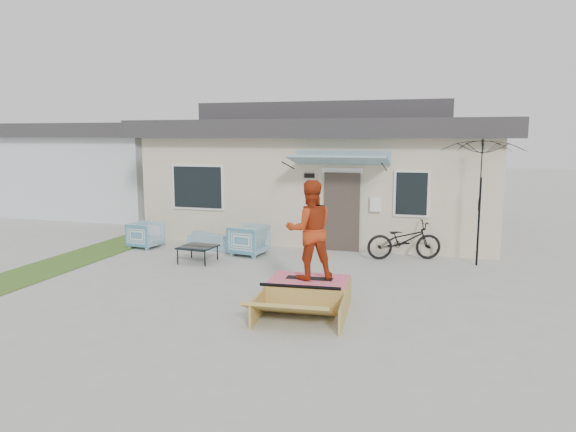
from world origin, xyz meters
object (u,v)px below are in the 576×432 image
(armchair_right, at_px, (248,239))
(coffee_table, at_px, (198,254))
(skater, at_px, (310,228))
(loveseat, at_px, (215,237))
(skate_ramp, at_px, (309,292))
(patio_umbrella, at_px, (480,192))
(armchair_left, at_px, (146,234))
(skateboard, at_px, (309,278))
(bicycle, at_px, (404,236))

(armchair_right, bearing_deg, coffee_table, -31.12)
(armchair_right, height_order, skater, skater)
(loveseat, bearing_deg, skate_ramp, 153.65)
(skater, bearing_deg, patio_umbrella, -154.15)
(armchair_right, bearing_deg, loveseat, -104.34)
(loveseat, relative_size, coffee_table, 1.95)
(armchair_left, distance_m, skater, 6.67)
(coffee_table, xyz_separation_m, patio_umbrella, (6.52, 1.60, 1.55))
(coffee_table, bearing_deg, skateboard, -35.03)
(armchair_right, relative_size, skate_ramp, 0.46)
(armchair_right, xyz_separation_m, bicycle, (3.89, 0.68, 0.16))
(armchair_left, distance_m, patio_umbrella, 8.78)
(armchair_right, distance_m, skate_ramp, 4.34)
(loveseat, distance_m, skate_ramp, 5.47)
(armchair_left, relative_size, patio_umbrella, 0.36)
(patio_umbrella, xyz_separation_m, skate_ramp, (-3.09, -4.05, -1.51))
(loveseat, relative_size, skater, 0.87)
(coffee_table, height_order, skater, skater)
(coffee_table, distance_m, patio_umbrella, 6.89)
(armchair_right, distance_m, coffee_table, 1.43)
(armchair_right, relative_size, skateboard, 1.03)
(skater, bearing_deg, armchair_right, -80.55)
(armchair_left, height_order, armchair_right, armchair_right)
(bicycle, bearing_deg, armchair_right, 80.77)
(skate_ramp, bearing_deg, armchair_right, 120.74)
(bicycle, distance_m, skateboard, 4.38)
(armchair_left, height_order, skater, skater)
(coffee_table, distance_m, skateboard, 4.20)
(bicycle, xyz_separation_m, patio_umbrella, (1.72, -0.15, 1.16))
(armchair_left, bearing_deg, skater, -114.94)
(armchair_left, xyz_separation_m, skate_ramp, (5.57, -3.58, -0.15))
(armchair_left, height_order, skate_ramp, armchair_left)
(bicycle, xyz_separation_m, skater, (-1.37, -4.16, 0.83))
(armchair_right, distance_m, patio_umbrella, 5.79)
(armchair_right, height_order, skate_ramp, armchair_right)
(skateboard, height_order, skater, skater)
(skate_ramp, bearing_deg, armchair_left, 142.44)
(coffee_table, bearing_deg, patio_umbrella, 13.79)
(loveseat, height_order, armchair_left, armchair_left)
(coffee_table, bearing_deg, armchair_right, 49.83)
(bicycle, height_order, skater, skater)
(loveseat, relative_size, armchair_left, 1.99)
(armchair_left, xyz_separation_m, coffee_table, (2.14, -1.13, -0.19))
(bicycle, bearing_deg, loveseat, 72.84)
(loveseat, relative_size, armchair_right, 1.80)
(loveseat, xyz_separation_m, coffee_table, (0.26, -1.58, -0.11))
(armchair_left, relative_size, skate_ramp, 0.41)
(armchair_left, relative_size, bicycle, 0.42)
(loveseat, height_order, bicycle, bicycle)
(patio_umbrella, bearing_deg, coffee_table, -166.21)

